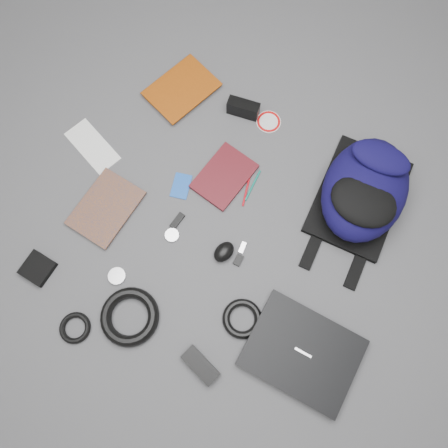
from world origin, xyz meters
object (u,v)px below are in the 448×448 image
at_px(backpack, 365,189).
at_px(compact_camera, 243,108).
at_px(comic_book, 85,195).
at_px(power_brick, 200,365).
at_px(mouse, 224,252).
at_px(pouch, 38,268).
at_px(dvd_case, 224,176).
at_px(textbook_red, 165,74).
at_px(laptop, 302,353).

xyz_separation_m(backpack, compact_camera, (-0.48, 0.14, -0.05)).
xyz_separation_m(comic_book, power_brick, (0.58, -0.33, 0.01)).
distance_m(compact_camera, mouse, 0.52).
xyz_separation_m(compact_camera, pouch, (-0.37, -0.79, -0.02)).
xyz_separation_m(dvd_case, pouch, (-0.42, -0.54, 0.00)).
bearing_deg(backpack, comic_book, -155.44).
xyz_separation_m(power_brick, pouch, (-0.60, 0.05, -0.00)).
xyz_separation_m(textbook_red, dvd_case, (0.36, -0.28, -0.00)).
height_order(textbook_red, compact_camera, compact_camera).
bearing_deg(dvd_case, comic_book, -134.36).
height_order(laptop, mouse, mouse).
relative_size(comic_book, compact_camera, 2.08).
bearing_deg(dvd_case, pouch, -114.76).
distance_m(laptop, textbook_red, 1.08).
bearing_deg(textbook_red, pouch, -71.11).
xyz_separation_m(laptop, mouse, (-0.34, 0.19, 0.00)).
relative_size(comic_book, power_brick, 1.94).
relative_size(backpack, dvd_case, 1.99).
height_order(textbook_red, comic_book, textbook_red).
distance_m(dvd_case, compact_camera, 0.26).
bearing_deg(textbook_red, backpack, 11.29).
relative_size(laptop, pouch, 3.63).
bearing_deg(compact_camera, backpack, -21.92).
relative_size(backpack, power_brick, 3.40).
bearing_deg(dvd_case, power_brick, -59.43).
height_order(mouse, pouch, mouse).
bearing_deg(compact_camera, textbook_red, 169.68).
relative_size(textbook_red, mouse, 3.16).
height_order(laptop, textbook_red, laptop).
bearing_deg(laptop, pouch, -168.60).
height_order(textbook_red, power_brick, power_brick).
height_order(laptop, comic_book, laptop).
bearing_deg(backpack, dvd_case, -164.60).
relative_size(backpack, compact_camera, 3.66).
relative_size(comic_book, mouse, 3.08).
distance_m(backpack, mouse, 0.49).
distance_m(textbook_red, mouse, 0.70).
xyz_separation_m(backpack, mouse, (-0.33, -0.36, -0.07)).
bearing_deg(textbook_red, power_brick, -35.02).
bearing_deg(compact_camera, mouse, -79.32).
height_order(backpack, power_brick, backpack).
distance_m(laptop, power_brick, 0.31).
bearing_deg(backpack, mouse, -132.17).
height_order(comic_book, dvd_case, comic_book).
bearing_deg(pouch, mouse, 29.18).
relative_size(backpack, pouch, 4.56).
relative_size(textbook_red, power_brick, 1.99).
distance_m(comic_book, compact_camera, 0.62).
distance_m(laptop, compact_camera, 0.84).
bearing_deg(dvd_case, laptop, -30.51).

